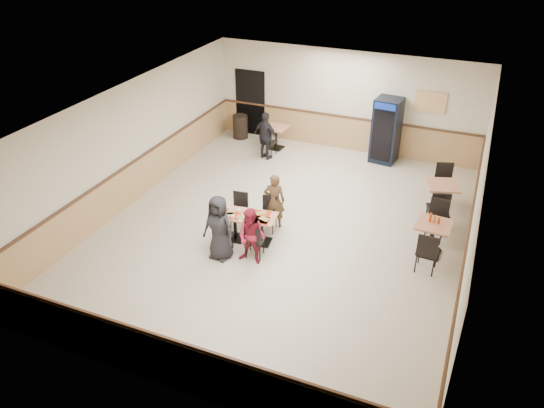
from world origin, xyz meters
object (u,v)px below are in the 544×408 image
at_px(side_table_near, 432,234).
at_px(pepsi_cooler, 386,130).
at_px(diner_woman_right, 252,237).
at_px(lone_diner, 266,136).
at_px(diner_woman_left, 219,228).
at_px(main_table, 248,224).
at_px(diner_man_opposite, 274,201).
at_px(back_table, 276,134).
at_px(side_table_far, 441,194).
at_px(trash_bin, 240,127).

xyz_separation_m(side_table_near, pepsi_cooler, (-1.94, 4.32, 0.43)).
distance_m(diner_woman_right, lone_diner, 5.17).
height_order(diner_woman_left, side_table_near, diner_woman_left).
bearing_deg(main_table, diner_woman_right, -67.62).
height_order(diner_woman_right, diner_man_opposite, diner_man_opposite).
bearing_deg(back_table, diner_man_opposite, -68.39).
relative_size(main_table, back_table, 1.83).
distance_m(diner_man_opposite, lone_diner, 3.74).
relative_size(side_table_far, trash_bin, 1.25).
bearing_deg(lone_diner, pepsi_cooler, -142.86).
xyz_separation_m(main_table, diner_woman_right, (0.41, -0.71, 0.19)).
bearing_deg(diner_woman_right, pepsi_cooler, 77.00).
distance_m(diner_woman_left, diner_woman_right, 0.71).
bearing_deg(trash_bin, back_table, -14.30).
xyz_separation_m(side_table_near, back_table, (-5.18, 3.93, -0.05)).
xyz_separation_m(diner_woman_left, diner_woman_right, (0.70, 0.09, -0.10)).
bearing_deg(pepsi_cooler, back_table, -166.66).
bearing_deg(diner_woman_left, lone_diner, 108.46).
xyz_separation_m(back_table, pepsi_cooler, (3.23, 0.39, 0.48)).
distance_m(side_table_near, pepsi_cooler, 4.76).
relative_size(diner_woman_left, trash_bin, 1.95).
bearing_deg(diner_woman_right, trash_bin, 118.23).
bearing_deg(diner_woman_left, side_table_far, 48.37).
distance_m(diner_woman_left, side_table_near, 4.51).
height_order(diner_woman_right, back_table, diner_woman_right).
xyz_separation_m(diner_woman_right, trash_bin, (-3.13, 6.01, -0.26)).
height_order(diner_woman_right, side_table_far, diner_woman_right).
relative_size(lone_diner, side_table_far, 1.52).
distance_m(diner_man_opposite, side_table_near, 3.54).
xyz_separation_m(diner_woman_left, pepsi_cooler, (2.18, 6.14, 0.21)).
height_order(diner_woman_right, side_table_near, diner_woman_right).
distance_m(main_table, pepsi_cooler, 5.69).
relative_size(side_table_far, back_table, 1.31).
distance_m(diner_woman_left, diner_man_opposite, 1.70).
height_order(diner_man_opposite, pepsi_cooler, pepsi_cooler).
bearing_deg(diner_woman_right, side_table_near, 27.52).
xyz_separation_m(diner_woman_left, trash_bin, (-2.42, 6.10, -0.36)).
distance_m(diner_woman_left, back_table, 5.85).
distance_m(side_table_near, back_table, 6.50).
xyz_separation_m(diner_woman_left, diner_man_opposite, (0.59, 1.60, -0.06)).
xyz_separation_m(main_table, trash_bin, (-2.72, 5.30, -0.07)).
height_order(main_table, diner_man_opposite, diner_man_opposite).
bearing_deg(pepsi_cooler, side_table_near, -59.35).
bearing_deg(side_table_near, diner_woman_left, -156.18).
bearing_deg(back_table, side_table_near, -37.19).
relative_size(back_table, trash_bin, 0.95).
relative_size(lone_diner, trash_bin, 1.90).
bearing_deg(diner_woman_right, diner_man_opposite, 94.86).
bearing_deg(side_table_far, diner_woman_right, -133.45).
distance_m(side_table_far, trash_bin, 6.95).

